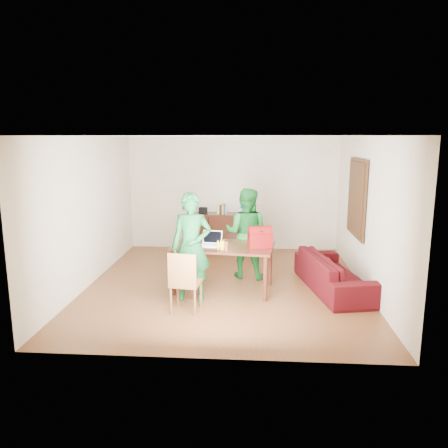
# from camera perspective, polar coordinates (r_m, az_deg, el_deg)

# --- Properties ---
(room) EXTENTS (5.20, 5.70, 2.90)m
(room) POSITION_cam_1_polar(r_m,az_deg,el_deg) (7.94, 0.33, 1.31)
(room) COLOR #492712
(room) RESTS_ON ground
(table) EXTENTS (1.85, 1.19, 0.82)m
(table) POSITION_cam_1_polar(r_m,az_deg,el_deg) (7.69, -0.10, -3.57)
(table) COLOR black
(table) RESTS_ON ground
(chair) EXTENTS (0.49, 0.47, 0.97)m
(chair) POSITION_cam_1_polar(r_m,az_deg,el_deg) (6.92, -5.01, -9.05)
(chair) COLOR brown
(chair) RESTS_ON ground
(person_near) EXTENTS (0.66, 0.44, 1.81)m
(person_near) POSITION_cam_1_polar(r_m,az_deg,el_deg) (7.22, -4.27, -3.00)
(person_near) COLOR #125426
(person_near) RESTS_ON ground
(person_far) EXTENTS (0.97, 0.83, 1.74)m
(person_far) POSITION_cam_1_polar(r_m,az_deg,el_deg) (8.41, 2.92, -1.20)
(person_far) COLOR #166523
(person_far) RESTS_ON ground
(laptop) EXTENTS (0.38, 0.29, 0.25)m
(laptop) POSITION_cam_1_polar(r_m,az_deg,el_deg) (7.62, -1.78, -2.55)
(laptop) COLOR white
(laptop) RESTS_ON table
(bananas) EXTENTS (0.18, 0.12, 0.06)m
(bananas) POSITION_cam_1_polar(r_m,az_deg,el_deg) (7.33, -0.42, -3.21)
(bananas) COLOR gold
(bananas) RESTS_ON table
(bottle) EXTENTS (0.08, 0.08, 0.19)m
(bottle) POSITION_cam_1_polar(r_m,az_deg,el_deg) (7.26, 0.30, -2.83)
(bottle) COLOR #613016
(bottle) RESTS_ON table
(red_bag) EXTENTS (0.44, 0.31, 0.29)m
(red_bag) POSITION_cam_1_polar(r_m,az_deg,el_deg) (7.53, 4.71, -1.95)
(red_bag) COLOR maroon
(red_bag) RESTS_ON table
(sofa) EXTENTS (1.24, 2.26, 0.63)m
(sofa) POSITION_cam_1_polar(r_m,az_deg,el_deg) (8.05, 14.20, -6.20)
(sofa) COLOR #3E0813
(sofa) RESTS_ON ground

